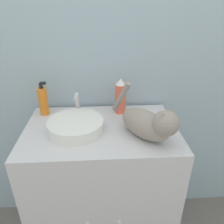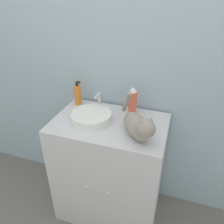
{
  "view_description": "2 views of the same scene",
  "coord_description": "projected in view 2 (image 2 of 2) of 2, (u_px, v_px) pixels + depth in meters",
  "views": [
    {
      "loc": [
        -0.0,
        -0.73,
        1.49
      ],
      "look_at": [
        0.05,
        0.23,
        1.0
      ],
      "focal_mm": 35.0,
      "sensor_mm": 36.0,
      "label": 1
    },
    {
      "loc": [
        0.43,
        -0.96,
        1.71
      ],
      "look_at": [
        0.03,
        0.21,
        1.01
      ],
      "focal_mm": 35.0,
      "sensor_mm": 36.0,
      "label": 2
    }
  ],
  "objects": [
    {
      "name": "soap_bottle",
      "position": [
        78.0,
        94.0,
        1.72
      ],
      "size": [
        0.06,
        0.05,
        0.2
      ],
      "color": "orange",
      "rests_on": "vanity_cabinet"
    },
    {
      "name": "wall_back",
      "position": [
        123.0,
        60.0,
        1.61
      ],
      "size": [
        6.0,
        0.05,
        2.5
      ],
      "color": "#9EB7C6",
      "rests_on": "ground_plane"
    },
    {
      "name": "spray_bottle",
      "position": [
        133.0,
        101.0,
        1.59
      ],
      "size": [
        0.06,
        0.06,
        0.21
      ],
      "color": "#EF6047",
      "rests_on": "vanity_cabinet"
    },
    {
      "name": "cat",
      "position": [
        138.0,
        126.0,
        1.33
      ],
      "size": [
        0.3,
        0.37,
        0.25
      ],
      "rotation": [
        0.0,
        0.0,
        -0.92
      ],
      "color": "gray",
      "rests_on": "vanity_cabinet"
    },
    {
      "name": "vanity_cabinet",
      "position": [
        110.0,
        169.0,
        1.75
      ],
      "size": [
        0.8,
        0.54,
        0.9
      ],
      "color": "silver",
      "rests_on": "ground_plane"
    },
    {
      "name": "faucet",
      "position": [
        99.0,
        103.0,
        1.64
      ],
      "size": [
        0.17,
        0.09,
        0.15
      ],
      "color": "silver",
      "rests_on": "vanity_cabinet"
    },
    {
      "name": "sink_basin",
      "position": [
        91.0,
        117.0,
        1.53
      ],
      "size": [
        0.29,
        0.29,
        0.06
      ],
      "color": "white",
      "rests_on": "vanity_cabinet"
    }
  ]
}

